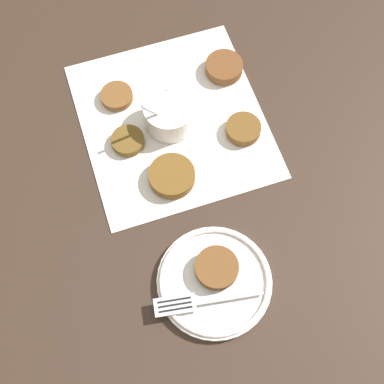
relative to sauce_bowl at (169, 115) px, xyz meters
name	(u,v)px	position (x,y,z in m)	size (l,w,h in m)	color
ground_plane	(158,131)	(-0.01, 0.02, -0.03)	(4.00, 4.00, 0.00)	#38281E
napkin	(173,120)	(0.00, -0.01, -0.02)	(0.39, 0.36, 0.00)	white
sauce_bowl	(169,115)	(0.00, 0.00, 0.00)	(0.10, 0.09, 0.10)	white
fritter_0	(117,96)	(0.07, 0.09, -0.02)	(0.06, 0.06, 0.01)	brown
fritter_1	(128,141)	(-0.03, 0.08, -0.02)	(0.06, 0.06, 0.01)	brown
fritter_2	(224,67)	(0.09, -0.12, -0.01)	(0.07, 0.07, 0.02)	brown
fritter_3	(172,176)	(-0.11, 0.02, -0.01)	(0.08, 0.08, 0.02)	brown
fritter_4	(243,129)	(-0.04, -0.13, -0.01)	(0.06, 0.06, 0.02)	brown
serving_plate	(214,282)	(-0.30, -0.02, -0.02)	(0.18, 0.18, 0.02)	white
fritter_on_plate	(217,268)	(-0.29, -0.03, 0.00)	(0.07, 0.07, 0.02)	brown
fork	(197,301)	(-0.33, 0.02, -0.01)	(0.03, 0.17, 0.00)	silver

